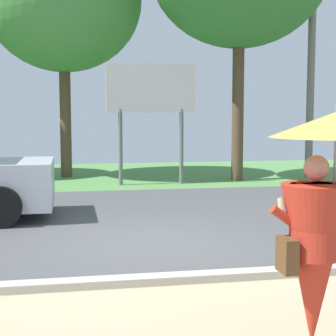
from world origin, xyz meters
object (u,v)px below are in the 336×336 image
at_px(monk_pedestrian, 320,216).
at_px(tree_right_mid, 63,1).
at_px(utility_pole, 311,55).
at_px(roadside_billboard, 151,97).

xyz_separation_m(monk_pedestrian, tree_right_mid, (-2.27, 13.39, 4.48)).
height_order(monk_pedestrian, utility_pole, utility_pole).
height_order(monk_pedestrian, tree_right_mid, tree_right_mid).
xyz_separation_m(utility_pole, tree_right_mid, (-7.77, 1.52, 1.72)).
relative_size(utility_pole, tree_right_mid, 0.95).
bearing_deg(utility_pole, monk_pedestrian, -114.87).
height_order(roadside_billboard, tree_right_mid, tree_right_mid).
relative_size(roadside_billboard, tree_right_mid, 0.44).
relative_size(monk_pedestrian, utility_pole, 0.28).
relative_size(utility_pole, roadside_billboard, 2.14).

